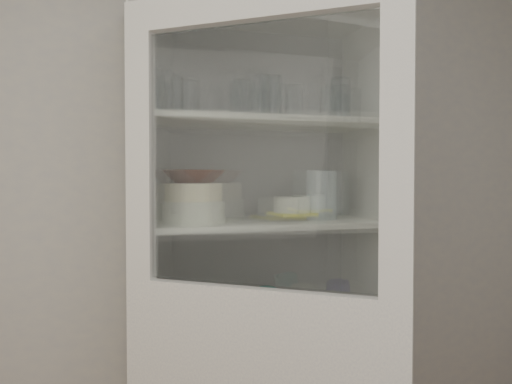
{
  "coord_description": "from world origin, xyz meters",
  "views": [
    {
      "loc": [
        -0.35,
        -0.65,
        1.43
      ],
      "look_at": [
        0.2,
        1.27,
        1.37
      ],
      "focal_mm": 35.0,
      "sensor_mm": 36.0,
      "label": 1
    }
  ],
  "objects": [
    {
      "name": "wall_back",
      "position": [
        0.0,
        1.5,
        1.3
      ],
      "size": [
        3.6,
        0.02,
        2.6
      ],
      "primitive_type": "cube",
      "color": "beige",
      "rests_on": "ground"
    },
    {
      "name": "pantry_cabinet",
      "position": [
        0.2,
        1.34,
        0.94
      ],
      "size": [
        1.0,
        0.45,
        2.1
      ],
      "color": "silver",
      "rests_on": "floor"
    },
    {
      "name": "cupboard_door",
      "position": [
        0.06,
        0.78,
        0.87
      ],
      "size": [
        0.75,
        0.57,
        2.0
      ],
      "rotation": [
        0.0,
        0.0,
        -0.64
      ],
      "color": "silver",
      "rests_on": "floor"
    },
    {
      "name": "tumbler_0",
      "position": [
        -0.2,
        1.17,
        1.73
      ],
      "size": [
        0.09,
        0.09,
        0.13
      ],
      "primitive_type": "cylinder",
      "rotation": [
        0.0,
        0.0,
        -0.37
      ],
      "color": "silver",
      "rests_on": "shelf_glass"
    },
    {
      "name": "tumbler_1",
      "position": [
        -0.18,
        1.17,
        1.74
      ],
      "size": [
        0.08,
        0.08,
        0.15
      ],
      "primitive_type": "cylinder",
      "rotation": [
        0.0,
        0.0,
        -0.06
      ],
      "color": "silver",
      "rests_on": "shelf_glass"
    },
    {
      "name": "tumbler_2",
      "position": [
        0.18,
        1.14,
        1.74
      ],
      "size": [
        0.09,
        0.09,
        0.15
      ],
      "primitive_type": "cylinder",
      "rotation": [
        0.0,
        0.0,
        -0.27
      ],
      "color": "silver",
      "rests_on": "shelf_glass"
    },
    {
      "name": "tumbler_3",
      "position": [
        0.23,
        1.17,
        1.74
      ],
      "size": [
        0.08,
        0.08,
        0.15
      ],
      "primitive_type": "cylinder",
      "rotation": [
        0.0,
        0.0,
        -0.07
      ],
      "color": "silver",
      "rests_on": "shelf_glass"
    },
    {
      "name": "tumbler_4",
      "position": [
        0.22,
        1.13,
        1.74
      ],
      "size": [
        0.09,
        0.09,
        0.15
      ],
      "primitive_type": "cylinder",
      "rotation": [
        0.0,
        0.0,
        0.19
      ],
      "color": "silver",
      "rests_on": "shelf_glass"
    },
    {
      "name": "tumbler_5",
      "position": [
        0.5,
        1.13,
        1.74
      ],
      "size": [
        0.1,
        0.1,
        0.16
      ],
      "primitive_type": "cylinder",
      "rotation": [
        0.0,
        0.0,
        -0.26
      ],
      "color": "silver",
      "rests_on": "shelf_glass"
    },
    {
      "name": "tumbler_6",
      "position": [
        0.5,
        1.12,
        1.72
      ],
      "size": [
        0.08,
        0.08,
        0.13
      ],
      "primitive_type": "cylinder",
      "rotation": [
        0.0,
        0.0,
        -0.29
      ],
      "color": "silver",
      "rests_on": "shelf_glass"
    },
    {
      "name": "tumbler_7",
      "position": [
        -0.06,
        1.27,
        1.73
      ],
      "size": [
        0.08,
        0.08,
        0.15
      ],
      "primitive_type": "cylinder",
      "rotation": [
        0.0,
        0.0,
        0.08
      ],
      "color": "silver",
      "rests_on": "shelf_glass"
    },
    {
      "name": "tumbler_8",
      "position": [
        -0.13,
        1.28,
        1.74
      ],
      "size": [
        0.1,
        0.1,
        0.15
      ],
      "primitive_type": "cylinder",
      "rotation": [
        0.0,
        0.0,
        0.36
      ],
      "color": "silver",
      "rests_on": "shelf_glass"
    },
    {
      "name": "tumbler_9",
      "position": [
        0.14,
        1.29,
        1.74
      ],
      "size": [
        0.09,
        0.09,
        0.15
      ],
      "primitive_type": "cylinder",
      "rotation": [
        0.0,
        0.0,
        -0.16
      ],
      "color": "silver",
      "rests_on": "shelf_glass"
    },
    {
      "name": "tumbler_10",
      "position": [
        0.17,
        1.27,
        1.73
      ],
      "size": [
        0.09,
        0.09,
        0.15
      ],
      "primitive_type": "cylinder",
      "rotation": [
        0.0,
        0.0,
        -0.26
      ],
      "color": "silver",
      "rests_on": "shelf_glass"
    },
    {
      "name": "tumbler_11",
      "position": [
        0.37,
        1.29,
        1.74
      ],
      "size": [
        0.1,
        0.1,
        0.15
      ],
      "primitive_type": "cylinder",
      "rotation": [
        0.0,
        0.0,
        -0.41
      ],
      "color": "silver",
      "rests_on": "shelf_glass"
    },
    {
      "name": "goblet_0",
      "position": [
        -0.2,
        1.39,
        1.74
      ],
      "size": [
        0.07,
        0.07,
        0.16
      ],
      "primitive_type": null,
      "color": "silver",
      "rests_on": "shelf_glass"
    },
    {
      "name": "goblet_1",
      "position": [
        0.15,
        1.39,
        1.74
      ],
      "size": [
        0.07,
        0.07,
        0.16
      ],
      "primitive_type": null,
      "color": "silver",
      "rests_on": "shelf_glass"
    },
    {
      "name": "goblet_2",
      "position": [
        0.27,
        1.4,
        1.75
      ],
      "size": [
        0.08,
        0.08,
        0.17
      ],
      "primitive_type": null,
      "color": "silver",
      "rests_on": "shelf_glass"
    },
    {
      "name": "goblet_3",
      "position": [
        0.61,
        1.4,
        1.75
      ],
      "size": [
        0.08,
        0.08,
        0.18
      ],
      "primitive_type": null,
      "color": "silver",
      "rests_on": "shelf_glass"
    },
    {
      "name": "plate_stack_front",
      "position": [
        -0.06,
        1.21,
        1.3
      ],
      "size": [
        0.23,
        0.23,
        0.08
      ],
      "primitive_type": "cylinder",
      "color": "silver",
      "rests_on": "shelf_plates"
    },
    {
      "name": "plate_stack_back",
      "position": [
        -0.11,
        1.42,
        1.3
      ],
      "size": [
        0.19,
        0.19,
        0.07
      ],
      "primitive_type": "cylinder",
      "color": "silver",
      "rests_on": "shelf_plates"
    },
    {
      "name": "cream_bowl",
      "position": [
        -0.06,
        1.21,
        1.38
      ],
      "size": [
        0.22,
        0.22,
        0.07
      ],
      "primitive_type": "cylinder",
      "rotation": [
        0.0,
        0.0,
        -0.03
      ],
      "color": "#F1E6BB",
      "rests_on": "plate_stack_front"
    },
    {
      "name": "terracotta_bowl",
      "position": [
        -0.06,
        1.21,
        1.44
      ],
      "size": [
        0.27,
        0.27,
        0.05
      ],
      "primitive_type": "imported",
      "rotation": [
        0.0,
        0.0,
        0.41
      ],
      "color": "#48241A",
      "rests_on": "cream_bowl"
    },
    {
      "name": "glass_platter",
      "position": [
        0.35,
        1.27,
        1.27
      ],
      "size": [
        0.39,
        0.39,
        0.02
      ],
      "primitive_type": "cylinder",
      "rotation": [
        0.0,
        0.0,
        -0.23
      ],
      "color": "silver",
      "rests_on": "shelf_plates"
    },
    {
      "name": "yellow_trivet",
      "position": [
        0.35,
        1.27,
        1.28
      ],
      "size": [
        0.18,
        0.18,
        0.01
      ],
      "primitive_type": "cube",
      "rotation": [
        0.0,
        0.0,
        0.13
      ],
      "color": "yellow",
      "rests_on": "glass_platter"
    },
    {
      "name": "white_ramekin",
      "position": [
        0.35,
        1.27,
        1.32
      ],
      "size": [
        0.19,
        0.19,
        0.07
      ],
      "primitive_type": "cylinder",
      "rotation": [
        0.0,
        0.0,
        0.36
      ],
      "color": "silver",
      "rests_on": "yellow_trivet"
    },
    {
      "name": "grey_bowl_stack",
      "position": [
        0.47,
        1.25,
        1.36
      ],
      "size": [
        0.12,
        0.12,
        0.2
      ],
      "primitive_type": "cylinder",
      "color": "#A6B4B5",
      "rests_on": "shelf_plates"
    },
    {
      "name": "mug_blue",
      "position": [
        0.47,
        1.22,
        0.9
      ],
      "size": [
        0.13,
        0.13,
        0.09
      ],
      "primitive_type": "imported",
      "rotation": [
        0.0,
        0.0,
        -0.21
      ],
      "color": "navy",
      "rests_on": "shelf_mugs"
    },
    {
      "name": "mug_teal",
      "position": [
        0.25,
        1.34,
        0.91
      ],
      "size": [
        0.12,
        0.12,
        0.1
      ],
      "primitive_type": "imported",
      "rotation": [
        0.0,
        0.0,
        -0.07
      ],
      "color": "#268278",
      "rests_on": "shelf_mugs"
    },
    {
      "name": "mug_white",
      "position": [
        0.29,
        1.15,
        0.91
      ],
      "size": [
        0.15,
        0.15,
        0.1
      ],
      "primitive_type": "imported",
      "rotation": [
        0.0,
        0.0,
        -0.41
      ],
      "color": "silver",
      "rests_on": "shelf_mugs"
    },
    {
      "name": "teal_jar",
      "position": [
        0.26,
        1.33,
        0.91
      ],
      "size": [
        0.09,
        0.09,
        0.1
      ],
      "color": "#268278",
      "rests_on": "shelf_mugs"
    },
    {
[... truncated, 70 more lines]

